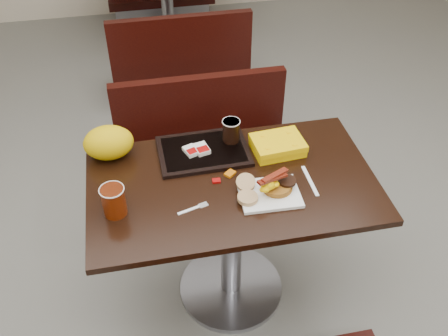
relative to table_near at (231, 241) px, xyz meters
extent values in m
cube|color=gray|center=(0.00, 0.00, -0.38)|extent=(6.00, 7.00, 0.01)
cube|color=white|center=(0.13, -0.11, 0.38)|extent=(0.25, 0.20, 0.01)
cylinder|color=#985119|center=(0.17, -0.09, 0.40)|extent=(0.14, 0.14, 0.03)
cylinder|color=black|center=(0.21, -0.09, 0.42)|extent=(0.09, 0.09, 0.01)
ellipsoid|color=#E3D504|center=(0.12, -0.12, 0.44)|extent=(0.09, 0.08, 0.04)
cylinder|color=tan|center=(0.03, -0.13, 0.40)|extent=(0.09, 0.09, 0.02)
cylinder|color=tan|center=(0.04, -0.05, 0.41)|extent=(0.10, 0.10, 0.05)
cylinder|color=maroon|center=(-0.48, -0.09, 0.44)|extent=(0.10, 0.10, 0.13)
cube|color=white|center=(0.32, -0.06, 0.38)|extent=(0.02, 0.19, 0.00)
cube|color=#BF5C08|center=(0.00, 0.04, 0.38)|extent=(0.06, 0.05, 0.01)
cube|color=#8C0504|center=(-0.07, 0.01, 0.38)|extent=(0.04, 0.03, 0.01)
cube|color=black|center=(-0.09, 0.21, 0.38)|extent=(0.40, 0.29, 0.02)
cube|color=silver|center=(-0.14, 0.20, 0.40)|extent=(0.07, 0.08, 0.02)
cube|color=silver|center=(-0.10, 0.20, 0.40)|extent=(0.07, 0.09, 0.02)
cylinder|color=black|center=(0.05, 0.25, 0.45)|extent=(0.09, 0.09, 0.10)
cube|color=#F6BE04|center=(0.24, 0.16, 0.41)|extent=(0.24, 0.19, 0.06)
ellipsoid|color=#D09706|center=(-0.49, 0.27, 0.45)|extent=(0.26, 0.22, 0.15)
camera|label=1|loc=(-0.34, -1.52, 1.80)|focal=40.55mm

